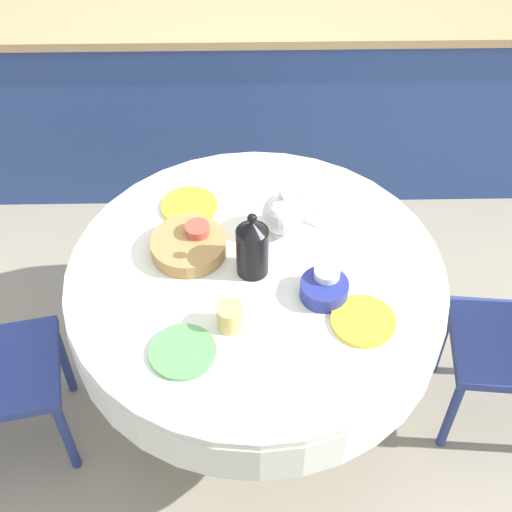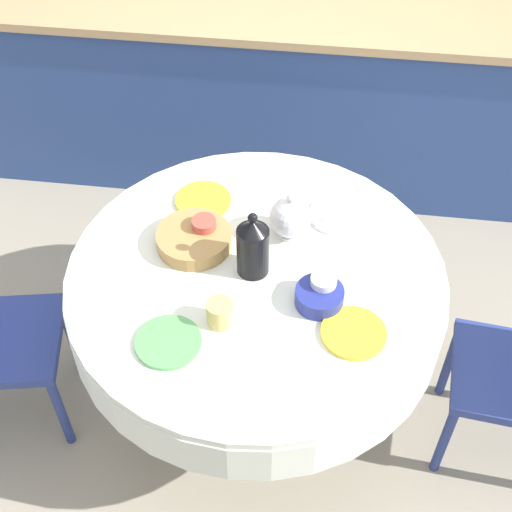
# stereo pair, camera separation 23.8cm
# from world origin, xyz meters

# --- Properties ---
(ground_plane) EXTENTS (12.00, 12.00, 0.00)m
(ground_plane) POSITION_xyz_m (0.00, 0.00, 0.00)
(ground_plane) COLOR #9E937F
(kitchen_counter) EXTENTS (3.24, 0.64, 0.95)m
(kitchen_counter) POSITION_xyz_m (0.00, 1.47, 0.48)
(kitchen_counter) COLOR #2D4784
(kitchen_counter) RESTS_ON ground_plane
(dining_table) EXTENTS (1.32, 1.32, 0.75)m
(dining_table) POSITION_xyz_m (0.00, 0.00, 0.62)
(dining_table) COLOR tan
(dining_table) RESTS_ON ground_plane
(plate_near_left) EXTENTS (0.21, 0.21, 0.01)m
(plate_near_left) POSITION_xyz_m (-0.23, -0.33, 0.76)
(plate_near_left) COLOR #5BA85B
(plate_near_left) RESTS_ON dining_table
(cup_near_left) EXTENTS (0.09, 0.09, 0.09)m
(cup_near_left) POSITION_xyz_m (-0.09, -0.23, 0.79)
(cup_near_left) COLOR #DBB766
(cup_near_left) RESTS_ON dining_table
(plate_near_right) EXTENTS (0.21, 0.21, 0.01)m
(plate_near_right) POSITION_xyz_m (0.34, -0.22, 0.76)
(plate_near_right) COLOR yellow
(plate_near_right) RESTS_ON dining_table
(cup_near_right) EXTENTS (0.09, 0.09, 0.09)m
(cup_near_right) POSITION_xyz_m (0.23, -0.08, 0.79)
(cup_near_right) COLOR white
(cup_near_right) RESTS_ON dining_table
(plate_far_left) EXTENTS (0.21, 0.21, 0.01)m
(plate_far_left) POSITION_xyz_m (-0.24, 0.33, 0.76)
(plate_far_left) COLOR yellow
(plate_far_left) RESTS_ON dining_table
(cup_far_left) EXTENTS (0.09, 0.09, 0.09)m
(cup_far_left) POSITION_xyz_m (-0.20, 0.14, 0.79)
(cup_far_left) COLOR #CC4C3D
(cup_far_left) RESTS_ON dining_table
(plate_far_right) EXTENTS (0.21, 0.21, 0.01)m
(plate_far_right) POSITION_xyz_m (0.26, 0.31, 0.76)
(plate_far_right) COLOR white
(plate_far_right) RESTS_ON dining_table
(cup_far_right) EXTENTS (0.09, 0.09, 0.09)m
(cup_far_right) POSITION_xyz_m (0.08, 0.23, 0.79)
(cup_far_right) COLOR #28282D
(cup_far_right) RESTS_ON dining_table
(coffee_carafe) EXTENTS (0.11, 0.11, 0.26)m
(coffee_carafe) POSITION_xyz_m (-0.01, 0.01, 0.86)
(coffee_carafe) COLOR black
(coffee_carafe) RESTS_ON dining_table
(teapot) EXTENTS (0.21, 0.15, 0.19)m
(teapot) POSITION_xyz_m (0.10, 0.19, 0.83)
(teapot) COLOR white
(teapot) RESTS_ON dining_table
(bread_basket) EXTENTS (0.27, 0.27, 0.06)m
(bread_basket) POSITION_xyz_m (-0.23, 0.10, 0.78)
(bread_basket) COLOR #AD844C
(bread_basket) RESTS_ON dining_table
(fruit_bowl) EXTENTS (0.16, 0.16, 0.06)m
(fruit_bowl) POSITION_xyz_m (0.22, -0.11, 0.78)
(fruit_bowl) COLOR navy
(fruit_bowl) RESTS_ON dining_table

